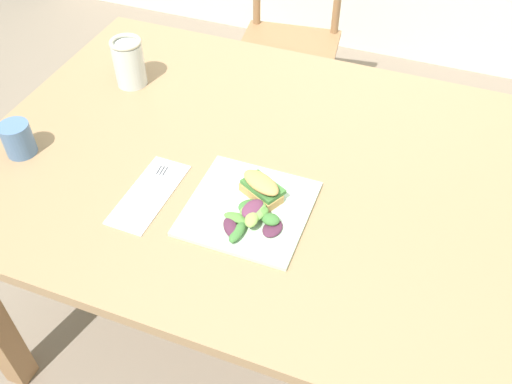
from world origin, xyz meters
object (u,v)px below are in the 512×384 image
Objects in this scene: plate_lunch at (250,209)px; fork_on_napkin at (152,188)px; mason_jar_iced_tea at (129,64)px; dining_table at (247,188)px; sandwich_half_front at (261,187)px; cup_extra_side at (18,139)px; chair_wooden_far at (289,44)px.

plate_lunch is 1.44× the size of fork_on_napkin.
dining_table is at bearing -23.16° from mason_jar_iced_tea.
cup_extra_side is (-0.61, -0.06, 0.00)m from sandwich_half_front.
plate_lunch is 3.17× the size of cup_extra_side.
sandwich_half_front is (0.08, -0.12, 0.15)m from dining_table.
chair_wooden_far is at bearing 103.74° from plate_lunch.
fork_on_napkin is (-0.16, -0.18, 0.11)m from dining_table.
chair_wooden_far is at bearing 92.59° from fork_on_napkin.
chair_wooden_far reaches higher than fork_on_napkin.
fork_on_napkin is at bearing -131.64° from dining_table.
sandwich_half_front is at bearing -31.00° from mason_jar_iced_tea.
sandwich_half_front reaches higher than fork_on_napkin.
cup_extra_side reaches higher than plate_lunch.
chair_wooden_far is at bearing 75.56° from cup_extra_side.
fork_on_napkin is 2.20× the size of cup_extra_side.
chair_wooden_far reaches higher than dining_table.
chair_wooden_far is 1.26m from plate_lunch.
mason_jar_iced_tea reaches higher than sandwich_half_front.
mason_jar_iced_tea is at bearing 125.41° from fork_on_napkin.
mason_jar_iced_tea reaches higher than chair_wooden_far.
dining_table is 15.78× the size of cup_extra_side.
fork_on_napkin reaches higher than dining_table.
dining_table is 0.21m from sandwich_half_front.
mason_jar_iced_tea is (-0.21, -0.84, 0.35)m from chair_wooden_far.
chair_wooden_far reaches higher than cup_extra_side.
fork_on_napkin is 1.35× the size of mason_jar_iced_tea.
plate_lunch is 0.24m from fork_on_napkin.
cup_extra_side is at bearing 179.57° from fork_on_napkin.
plate_lunch is at bearing -106.96° from sandwich_half_front.
chair_wooden_far is 0.94m from mason_jar_iced_tea.
mason_jar_iced_tea is at bearing 145.05° from plate_lunch.
fork_on_napkin is at bearing -87.41° from chair_wooden_far.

